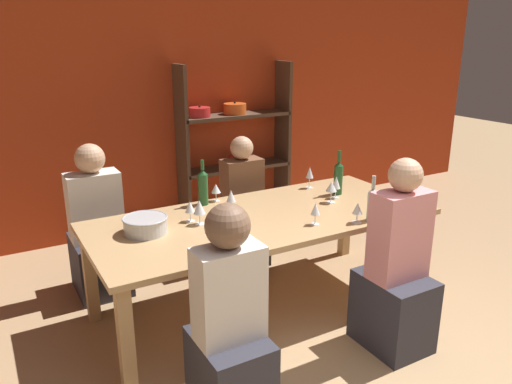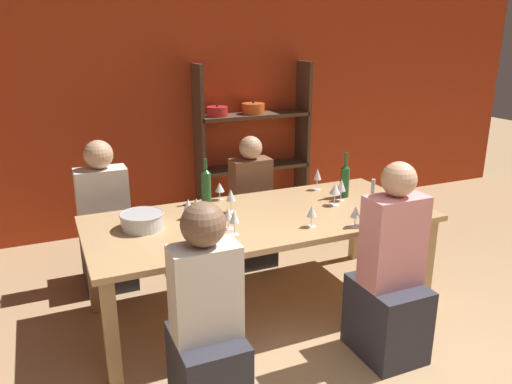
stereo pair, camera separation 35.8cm
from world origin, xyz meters
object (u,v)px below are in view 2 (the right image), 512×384
at_px(person_near_b, 207,334).
at_px(dining_table, 262,226).
at_px(wine_glass_empty_b, 312,211).
at_px(cell_phone, 414,210).
at_px(wine_glass_white_e, 220,188).
at_px(mixing_bowl, 142,220).
at_px(wine_glass_white_b, 317,175).
at_px(person_far_a, 106,232).
at_px(person_far_b, 251,216).
at_px(shelf_unit, 252,158).
at_px(wine_glass_empty_c, 213,227).
at_px(wine_bottle_amber, 345,180).
at_px(person_near_a, 389,286).
at_px(wine_glass_empty_e, 188,205).
at_px(wine_bottle_green, 371,207).
at_px(wine_glass_white_c, 231,196).
at_px(wine_glass_red_a, 234,218).
at_px(wine_glass_empty_a, 228,215).
at_px(wine_glass_empty_d, 355,213).
at_px(wine_glass_white_d, 341,186).
at_px(wine_bottle_dark, 206,185).
at_px(wine_glass_red_b, 196,206).
at_px(wine_glass_white_a, 335,190).

bearing_deg(person_near_b, dining_table, 50.34).
height_order(wine_glass_empty_b, cell_phone, wine_glass_empty_b).
height_order(wine_glass_white_e, person_near_b, person_near_b).
xyz_separation_m(mixing_bowl, wine_glass_white_b, (1.51, 0.29, 0.07)).
bearing_deg(person_far_a, wine_glass_empty_b, 135.46).
distance_m(mixing_bowl, person_far_b, 1.32).
bearing_deg(dining_table, shelf_unit, 68.61).
bearing_deg(wine_glass_empty_c, cell_phone, -1.08).
relative_size(wine_bottle_amber, person_near_a, 0.28).
bearing_deg(wine_glass_empty_e, shelf_unit, 53.98).
relative_size(wine_bottle_green, wine_glass_white_c, 1.85).
height_order(wine_bottle_green, person_far_a, person_far_a).
bearing_deg(wine_glass_red_a, wine_glass_empty_b, -8.01).
bearing_deg(person_far_b, wine_glass_white_b, 138.47).
distance_m(dining_table, wine_glass_white_e, 0.52).
relative_size(dining_table, wine_glass_empty_a, 16.09).
xyz_separation_m(dining_table, wine_glass_empty_e, (-0.49, 0.15, 0.18)).
height_order(wine_glass_empty_e, person_near_b, person_near_b).
relative_size(dining_table, person_near_b, 2.06).
relative_size(wine_bottle_amber, person_far_b, 0.31).
xyz_separation_m(wine_bottle_amber, wine_glass_empty_d, (-0.30, -0.58, -0.04)).
bearing_deg(mixing_bowl, wine_glass_white_b, 10.85).
xyz_separation_m(wine_glass_empty_d, person_near_a, (0.01, -0.39, -0.36)).
distance_m(shelf_unit, mixing_bowl, 2.29).
bearing_deg(shelf_unit, wine_glass_empty_c, -119.03).
bearing_deg(person_near_a, person_near_b, -179.55).
bearing_deg(wine_glass_white_d, wine_glass_empty_b, -141.25).
distance_m(wine_glass_empty_e, person_far_a, 0.95).
relative_size(wine_glass_red_a, wine_glass_empty_d, 1.17).
relative_size(mixing_bowl, wine_glass_empty_e, 2.00).
bearing_deg(wine_glass_empty_b, wine_glass_white_c, 128.89).
bearing_deg(cell_phone, wine_glass_empty_c, 178.92).
height_order(wine_glass_white_b, cell_phone, wine_glass_white_b).
bearing_deg(wine_bottle_dark, wine_glass_white_c, -70.93).
distance_m(shelf_unit, person_near_b, 3.00).
bearing_deg(mixing_bowl, person_far_b, 32.17).
distance_m(dining_table, person_far_a, 1.33).
bearing_deg(person_near_b, wine_glass_white_e, 67.19).
relative_size(wine_glass_white_b, wine_glass_empty_e, 1.25).
bearing_deg(person_near_b, wine_bottle_amber, 33.53).
xyz_separation_m(dining_table, wine_glass_empty_d, (0.49, -0.44, 0.17)).
relative_size(wine_glass_empty_b, wine_glass_red_b, 0.88).
bearing_deg(wine_glass_white_a, person_near_b, -147.23).
distance_m(wine_bottle_amber, wine_glass_white_c, 0.95).
bearing_deg(mixing_bowl, wine_bottle_amber, 1.38).
bearing_deg(wine_glass_empty_b, dining_table, 124.57).
relative_size(wine_glass_white_d, wine_glass_white_e, 1.26).
bearing_deg(wine_glass_empty_a, cell_phone, -8.38).
height_order(mixing_bowl, wine_glass_empty_a, wine_glass_empty_a).
xyz_separation_m(wine_glass_red_a, person_far_b, (0.55, 1.02, -0.42)).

